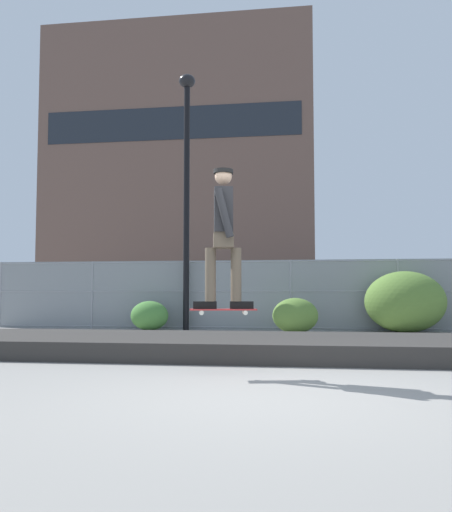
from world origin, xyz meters
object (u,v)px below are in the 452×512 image
at_px(skateboard, 223,310).
at_px(street_lamp, 187,170).
at_px(shrub_right, 405,302).
at_px(skater, 223,228).
at_px(shrub_center, 295,316).
at_px(parked_car_near, 155,297).
at_px(shrub_left, 150,316).

relative_size(skateboard, street_lamp, 0.12).
height_order(street_lamp, shrub_right, street_lamp).
bearing_deg(skater, shrub_center, 84.00).
bearing_deg(parked_car_near, shrub_right, -28.73).
height_order(street_lamp, shrub_center, street_lamp).
bearing_deg(skateboard, shrub_left, 112.27).
xyz_separation_m(shrub_center, shrub_right, (2.68, 0.59, 0.33)).
xyz_separation_m(skater, shrub_right, (3.41, 7.55, -1.00)).
relative_size(street_lamp, shrub_center, 6.24).
bearing_deg(shrub_right, skater, -114.31).
height_order(street_lamp, shrub_left, street_lamp).
xyz_separation_m(skateboard, shrub_right, (3.41, 7.55, -0.02)).
distance_m(shrub_left, shrub_center, 3.81).
xyz_separation_m(shrub_left, shrub_right, (6.46, 0.11, 0.37)).
bearing_deg(skateboard, skater, -116.57).
relative_size(street_lamp, shrub_left, 6.97).
relative_size(skater, shrub_left, 1.73).
distance_m(skater, shrub_right, 8.35).
distance_m(street_lamp, shrub_left, 4.02).
bearing_deg(shrub_center, parked_car_near, 135.67).
distance_m(skateboard, shrub_left, 8.06).
distance_m(skateboard, shrub_center, 7.01).
bearing_deg(parked_car_near, skateboard, -70.73).
xyz_separation_m(skateboard, shrub_left, (-3.05, 7.45, -0.40)).
bearing_deg(street_lamp, parked_car_near, 116.43).
relative_size(skater, shrub_right, 0.87).
distance_m(skateboard, parked_car_near, 12.35).
bearing_deg(skateboard, parked_car_near, 109.27).
relative_size(skateboard, shrub_center, 0.74).
bearing_deg(shrub_center, skater, -96.00).
bearing_deg(skater, shrub_right, 65.69).
relative_size(shrub_left, shrub_center, 0.90).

